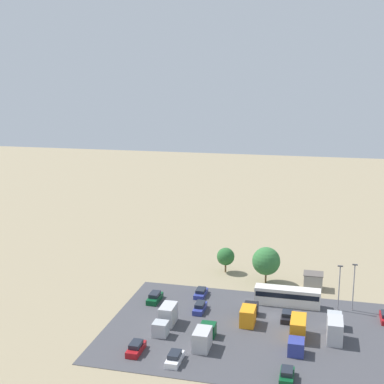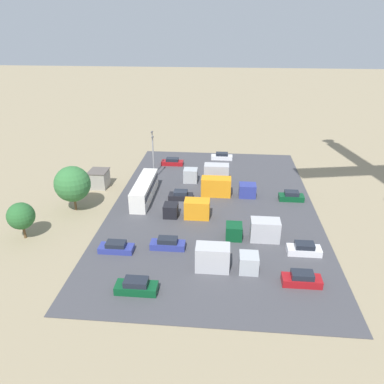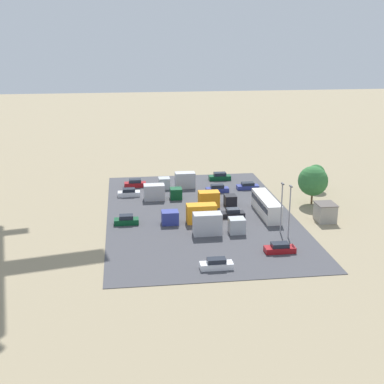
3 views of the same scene
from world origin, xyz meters
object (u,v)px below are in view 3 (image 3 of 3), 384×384
at_px(parked_car_2, 217,189).
at_px(parked_truck_4, 193,215).
at_px(parked_truck_2, 160,192).
at_px(parked_car_3, 129,193).
at_px(parked_car_5, 216,264).
at_px(parked_car_1, 280,248).
at_px(parked_truck_3, 179,181).
at_px(shed_building, 325,212).
at_px(parked_car_7, 233,213).
at_px(bus, 266,205).
at_px(parked_car_8, 220,177).
at_px(parked_car_4, 248,186).
at_px(parked_car_6, 126,220).
at_px(parked_truck_1, 215,199).
at_px(parked_car_0, 135,184).
at_px(parked_truck_0, 216,224).

xyz_separation_m(parked_car_2, parked_truck_4, (-17.35, 7.40, 0.82)).
distance_m(parked_car_2, parked_truck_2, 12.35).
xyz_separation_m(parked_car_3, parked_car_5, (-35.67, -11.37, -0.02)).
relative_size(parked_car_1, parked_truck_3, 0.60).
relative_size(shed_building, parked_truck_2, 0.52).
distance_m(shed_building, parked_car_7, 15.99).
bearing_deg(bus, parked_truck_3, -54.32).
xyz_separation_m(parked_car_8, parked_truck_3, (-5.03, 9.55, 0.80)).
height_order(parked_car_8, parked_truck_3, parked_truck_3).
xyz_separation_m(parked_car_1, parked_car_4, (32.99, -2.87, -0.03)).
height_order(parked_car_6, parked_truck_1, parked_truck_1).
relative_size(parked_truck_1, parked_truck_3, 0.93).
distance_m(parked_car_7, parked_truck_2, 16.85).
height_order(parked_car_1, parked_car_2, parked_car_2).
relative_size(shed_building, parked_truck_3, 0.50).
bearing_deg(parked_car_4, parked_car_7, 158.33).
bearing_deg(bus, parked_truck_4, 10.43).
xyz_separation_m(parked_car_3, parked_car_6, (-16.14, 0.74, 0.03)).
bearing_deg(parked_truck_4, parked_car_1, -141.93).
bearing_deg(parked_truck_4, bus, -79.57).
relative_size(parked_truck_1, parked_truck_2, 0.96).
relative_size(parked_car_1, parked_car_7, 1.11).
relative_size(bus, parked_truck_4, 1.25).
bearing_deg(shed_building, parked_truck_2, 59.96).
distance_m(bus, parked_truck_3, 23.26).
distance_m(parked_car_7, parked_truck_4, 7.78).
relative_size(parked_car_1, parked_truck_4, 0.49).
bearing_deg(parked_truck_1, parked_car_7, 18.60).
bearing_deg(parked_car_8, parked_car_5, 169.03).
xyz_separation_m(parked_car_7, parked_car_8, (24.35, -2.13, 0.06)).
height_order(parked_car_7, parked_car_8, parked_car_8).
xyz_separation_m(parked_car_0, parked_car_7, (-21.33, -16.57, -0.05)).
bearing_deg(bus, parked_car_4, -91.64).
height_order(parked_car_6, parked_truck_0, parked_truck_0).
bearing_deg(parked_car_4, parked_car_1, 175.02).
relative_size(parked_car_1, parked_car_6, 1.10).
bearing_deg(parked_car_3, shed_building, 60.62).
height_order(parked_truck_0, parked_truck_3, parked_truck_0).
distance_m(bus, parked_truck_4, 13.83).
height_order(parked_car_1, parked_truck_3, parked_truck_3).
relative_size(bus, parked_truck_2, 1.59).
relative_size(shed_building, bus, 0.32).
bearing_deg(parked_car_5, parked_car_7, -17.66).
xyz_separation_m(bus, parked_truck_0, (-8.16, 10.58, -0.14)).
distance_m(shed_building, parked_car_3, 38.40).
bearing_deg(parked_car_6, parked_car_5, -148.21).
xyz_separation_m(parked_car_2, parked_car_4, (1.36, -6.66, -0.07)).
bearing_deg(parked_truck_2, parked_car_3, -116.30).
bearing_deg(parked_car_4, parked_truck_2, 104.33).
bearing_deg(parked_car_4, parked_truck_1, 139.82).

